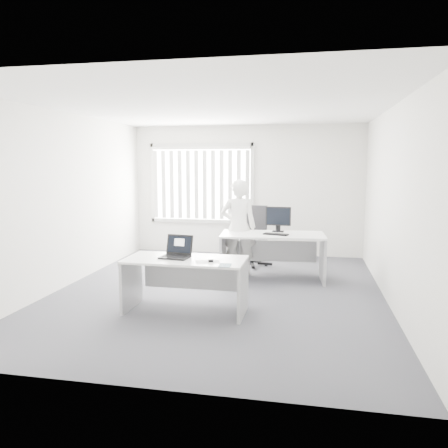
% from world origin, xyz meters
% --- Properties ---
extents(ground, '(6.00, 6.00, 0.00)m').
position_xyz_m(ground, '(0.00, 0.00, 0.00)').
color(ground, '#4F4E56').
rests_on(ground, ground).
extents(wall_back, '(5.00, 0.02, 2.80)m').
position_xyz_m(wall_back, '(0.00, 3.00, 1.40)').
color(wall_back, silver).
rests_on(wall_back, ground).
extents(wall_front, '(5.00, 0.02, 2.80)m').
position_xyz_m(wall_front, '(0.00, -3.00, 1.40)').
color(wall_front, silver).
rests_on(wall_front, ground).
extents(wall_left, '(0.02, 6.00, 2.80)m').
position_xyz_m(wall_left, '(-2.50, 0.00, 1.40)').
color(wall_left, silver).
rests_on(wall_left, ground).
extents(wall_right, '(0.02, 6.00, 2.80)m').
position_xyz_m(wall_right, '(2.50, 0.00, 1.40)').
color(wall_right, silver).
rests_on(wall_right, ground).
extents(ceiling, '(5.00, 6.00, 0.02)m').
position_xyz_m(ceiling, '(0.00, 0.00, 2.80)').
color(ceiling, white).
rests_on(ceiling, wall_back).
extents(window, '(2.32, 0.06, 1.76)m').
position_xyz_m(window, '(-1.00, 2.96, 1.55)').
color(window, '#B6B7B2').
rests_on(window, wall_back).
extents(blinds, '(2.20, 0.10, 1.50)m').
position_xyz_m(blinds, '(-1.00, 2.90, 1.52)').
color(blinds, silver).
rests_on(blinds, wall_back).
extents(desk_near, '(1.61, 0.77, 0.73)m').
position_xyz_m(desk_near, '(-0.24, -0.96, 0.53)').
color(desk_near, white).
rests_on(desk_near, ground).
extents(desk_far, '(1.81, 0.95, 0.80)m').
position_xyz_m(desk_far, '(0.76, 0.93, 0.57)').
color(desk_far, white).
rests_on(desk_far, ground).
extents(office_chair, '(0.73, 0.73, 1.16)m').
position_xyz_m(office_chair, '(0.29, 1.98, 0.36)').
color(office_chair, black).
rests_on(office_chair, ground).
extents(person, '(0.68, 0.50, 1.71)m').
position_xyz_m(person, '(0.13, 1.18, 0.86)').
color(person, silver).
rests_on(person, ground).
extents(laptop, '(0.42, 0.38, 0.29)m').
position_xyz_m(laptop, '(-0.39, -0.96, 0.88)').
color(laptop, black).
rests_on(laptop, desk_near).
extents(paper_sheet, '(0.37, 0.31, 0.00)m').
position_xyz_m(paper_sheet, '(0.10, -1.10, 0.73)').
color(paper_sheet, white).
rests_on(paper_sheet, desk_near).
extents(mouse, '(0.08, 0.12, 0.04)m').
position_xyz_m(mouse, '(0.13, -1.07, 0.75)').
color(mouse, '#AFAFB1').
rests_on(mouse, paper_sheet).
extents(booklet, '(0.14, 0.20, 0.01)m').
position_xyz_m(booklet, '(0.35, -1.26, 0.73)').
color(booklet, white).
rests_on(booklet, desk_near).
extents(keyboard, '(0.44, 0.24, 0.02)m').
position_xyz_m(keyboard, '(0.82, 0.82, 0.81)').
color(keyboard, black).
rests_on(keyboard, desk_far).
extents(monitor, '(0.44, 0.15, 0.44)m').
position_xyz_m(monitor, '(0.83, 1.17, 1.02)').
color(monitor, black).
rests_on(monitor, desk_far).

